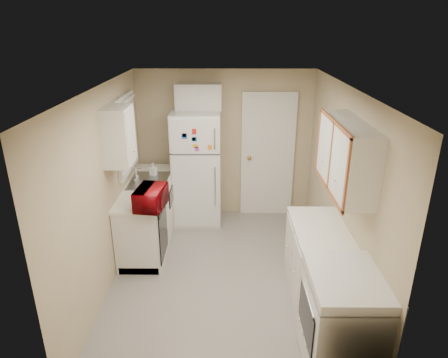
{
  "coord_description": "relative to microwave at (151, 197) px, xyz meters",
  "views": [
    {
      "loc": [
        0.05,
        -4.34,
        3.06
      ],
      "look_at": [
        0.0,
        0.5,
        1.15
      ],
      "focal_mm": 32.0,
      "sensor_mm": 36.0,
      "label": 1
    }
  ],
  "objects": [
    {
      "name": "sink",
      "position": [
        -0.2,
        0.9,
        -0.19
      ],
      "size": [
        0.54,
        0.74,
        0.16
      ],
      "primitive_type": "cube",
      "color": "gray",
      "rests_on": "left_counter"
    },
    {
      "name": "wall_back",
      "position": [
        0.9,
        1.75,
        0.15
      ],
      "size": [
        2.8,
        2.8,
        0.0
      ],
      "primitive_type": "plane",
      "color": "tan",
      "rests_on": "floor"
    },
    {
      "name": "soap_bottle",
      "position": [
        -0.17,
        1.13,
        -0.05
      ],
      "size": [
        0.12,
        0.12,
        0.2
      ],
      "primitive_type": "imported",
      "rotation": [
        0.0,
        0.0,
        -0.4
      ],
      "color": "white",
      "rests_on": "left_counter"
    },
    {
      "name": "cabinet_over_fridge",
      "position": [
        0.5,
        1.6,
        0.95
      ],
      "size": [
        0.7,
        0.3,
        0.4
      ],
      "primitive_type": "cube",
      "color": "silver",
      "rests_on": "wall_back"
    },
    {
      "name": "dishwasher",
      "position": [
        0.09,
        0.15,
        -0.56
      ],
      "size": [
        0.03,
        0.58,
        0.72
      ],
      "primitive_type": "cube",
      "color": "black",
      "rests_on": "floor"
    },
    {
      "name": "floor",
      "position": [
        0.9,
        -0.15,
        -1.05
      ],
      "size": [
        3.8,
        3.8,
        0.0
      ],
      "primitive_type": "plane",
      "color": "#A8A39C",
      "rests_on": "ground"
    },
    {
      "name": "interior_door",
      "position": [
        1.6,
        1.71,
        -0.03
      ],
      "size": [
        0.86,
        0.06,
        2.08
      ],
      "primitive_type": "cube",
      "color": "silver",
      "rests_on": "floor"
    },
    {
      "name": "wall_left",
      "position": [
        -0.5,
        -0.15,
        0.15
      ],
      "size": [
        3.8,
        3.8,
        0.0
      ],
      "primitive_type": "plane",
      "color": "tan",
      "rests_on": "floor"
    },
    {
      "name": "right_counter",
      "position": [
        2.0,
        -0.95,
        -0.6
      ],
      "size": [
        0.6,
        2.0,
        0.9
      ],
      "primitive_type": "cube",
      "color": "silver",
      "rests_on": "floor"
    },
    {
      "name": "microwave",
      "position": [
        0.0,
        0.0,
        0.0
      ],
      "size": [
        0.51,
        0.33,
        0.32
      ],
      "primitive_type": "imported",
      "rotation": [
        0.0,
        0.0,
        1.44
      ],
      "color": "maroon",
      "rests_on": "left_counter"
    },
    {
      "name": "wall_front",
      "position": [
        0.9,
        -2.05,
        0.15
      ],
      "size": [
        2.8,
        2.8,
        0.0
      ],
      "primitive_type": "plane",
      "color": "tan",
      "rests_on": "floor"
    },
    {
      "name": "upper_cabinet_left",
      "position": [
        -0.35,
        0.07,
        0.75
      ],
      "size": [
        0.3,
        0.45,
        0.7
      ],
      "primitive_type": "cube",
      "color": "silver",
      "rests_on": "wall_left"
    },
    {
      "name": "ceiling",
      "position": [
        0.9,
        -0.15,
        1.35
      ],
      "size": [
        3.8,
        3.8,
        0.0
      ],
      "primitive_type": "plane",
      "color": "white",
      "rests_on": "floor"
    },
    {
      "name": "refrigerator",
      "position": [
        0.46,
        1.45,
        -0.15
      ],
      "size": [
        0.75,
        0.73,
        1.81
      ],
      "primitive_type": "cube",
      "rotation": [
        0.0,
        0.0,
        0.01
      ],
      "color": "silver",
      "rests_on": "floor"
    },
    {
      "name": "wall_right",
      "position": [
        2.3,
        -0.15,
        0.15
      ],
      "size": [
        3.8,
        3.8,
        0.0
      ],
      "primitive_type": "plane",
      "color": "tan",
      "rests_on": "floor"
    },
    {
      "name": "stove",
      "position": [
        2.01,
        -1.56,
        -0.54
      ],
      "size": [
        0.68,
        0.84,
        1.01
      ],
      "primitive_type": "cube",
      "rotation": [
        0.0,
        0.0,
        0.0
      ],
      "color": "silver",
      "rests_on": "floor"
    },
    {
      "name": "window_blinds",
      "position": [
        -0.46,
        0.9,
        0.55
      ],
      "size": [
        0.1,
        0.98,
        1.08
      ],
      "primitive_type": "cube",
      "color": "silver",
      "rests_on": "wall_left"
    },
    {
      "name": "left_counter",
      "position": [
        -0.2,
        0.75,
        -0.6
      ],
      "size": [
        0.6,
        1.8,
        0.9
      ],
      "primitive_type": "cube",
      "color": "silver",
      "rests_on": "floor"
    },
    {
      "name": "upper_cabinet_right",
      "position": [
        2.15,
        -0.65,
        0.75
      ],
      "size": [
        0.3,
        1.2,
        0.7
      ],
      "primitive_type": "cube",
      "color": "silver",
      "rests_on": "wall_right"
    }
  ]
}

